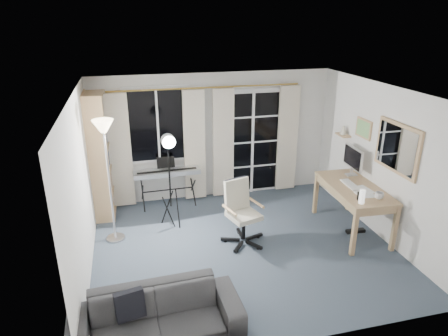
# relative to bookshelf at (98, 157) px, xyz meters

# --- Properties ---
(floor) EXTENTS (4.50, 4.00, 0.02)m
(floor) POSITION_rel_bookshelf_xyz_m (2.13, -1.78, -1.05)
(floor) COLOR #333D4B
(floor) RESTS_ON ground
(window) EXTENTS (1.20, 0.08, 1.40)m
(window) POSITION_rel_bookshelf_xyz_m (1.08, 0.19, 0.46)
(window) COLOR white
(window) RESTS_ON floor
(french_door) EXTENTS (1.32, 0.09, 2.11)m
(french_door) POSITION_rel_bookshelf_xyz_m (2.88, 0.19, -0.02)
(french_door) COLOR white
(french_door) RESTS_ON floor
(curtains) EXTENTS (3.60, 0.07, 2.13)m
(curtains) POSITION_rel_bookshelf_xyz_m (1.99, 0.10, 0.05)
(curtains) COLOR gold
(curtains) RESTS_ON floor
(bookshelf) EXTENTS (0.38, 1.03, 2.20)m
(bookshelf) POSITION_rel_bookshelf_xyz_m (0.00, 0.00, 0.00)
(bookshelf) COLOR tan
(bookshelf) RESTS_ON floor
(torchiere_lamp) EXTENTS (0.34, 0.34, 1.96)m
(torchiere_lamp) POSITION_rel_bookshelf_xyz_m (0.21, -1.07, 0.54)
(torchiere_lamp) COLOR #B2B2B7
(torchiere_lamp) RESTS_ON floor
(keyboard_piano) EXTENTS (1.21, 0.61, 0.87)m
(keyboard_piano) POSITION_rel_bookshelf_xyz_m (1.17, -0.09, -0.38)
(keyboard_piano) COLOR black
(keyboard_piano) RESTS_ON floor
(studio_light) EXTENTS (0.31, 0.33, 1.67)m
(studio_light) POSITION_rel_bookshelf_xyz_m (1.14, -0.92, 0.30)
(studio_light) COLOR black
(studio_light) RESTS_ON floor
(office_chair) EXTENTS (0.70, 0.67, 1.01)m
(office_chair) POSITION_rel_bookshelf_xyz_m (2.14, -1.56, -0.45)
(office_chair) COLOR black
(office_chair) RESTS_ON floor
(desk) EXTENTS (0.81, 1.52, 0.79)m
(desk) POSITION_rel_bookshelf_xyz_m (4.01, -1.72, -0.35)
(desk) COLOR #A97C57
(desk) RESTS_ON floor
(monitor) EXTENTS (0.20, 0.57, 0.50)m
(monitor) POSITION_rel_bookshelf_xyz_m (4.21, -1.27, 0.05)
(monitor) COLOR silver
(monitor) RESTS_ON desk
(desk_clutter) EXTENTS (0.49, 0.90, 1.01)m
(desk_clutter) POSITION_rel_bookshelf_xyz_m (3.94, -1.95, -0.42)
(desk_clutter) COLOR white
(desk_clutter) RESTS_ON desk
(mug) EXTENTS (0.14, 0.11, 0.13)m
(mug) POSITION_rel_bookshelf_xyz_m (4.11, -2.22, -0.18)
(mug) COLOR silver
(mug) RESTS_ON desk
(wall_mirror) EXTENTS (0.04, 0.94, 0.74)m
(wall_mirror) POSITION_rel_bookshelf_xyz_m (4.35, -2.13, 0.51)
(wall_mirror) COLOR tan
(wall_mirror) RESTS_ON floor
(framed_print) EXTENTS (0.03, 0.42, 0.32)m
(framed_print) POSITION_rel_bookshelf_xyz_m (4.36, -1.23, 0.56)
(framed_print) COLOR tan
(framed_print) RESTS_ON floor
(wall_shelf) EXTENTS (0.16, 0.30, 0.18)m
(wall_shelf) POSITION_rel_bookshelf_xyz_m (4.29, -0.73, 0.36)
(wall_shelf) COLOR tan
(wall_shelf) RESTS_ON floor
(sofa) EXTENTS (1.89, 0.62, 0.73)m
(sofa) POSITION_rel_bookshelf_xyz_m (0.68, -3.33, -0.68)
(sofa) COLOR #272729
(sofa) RESTS_ON floor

